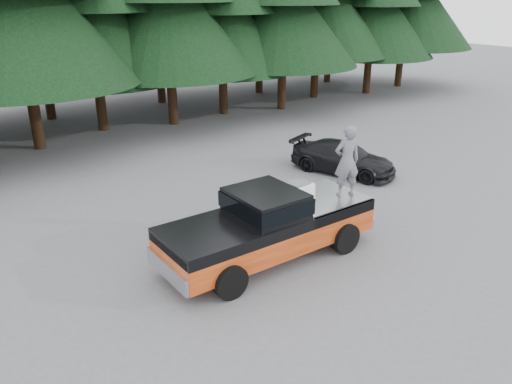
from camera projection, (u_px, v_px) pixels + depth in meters
ground at (237, 280)px, 12.27m from camera, size 120.00×120.00×0.00m
pickup_truck at (268, 235)px, 13.07m from camera, size 6.00×2.04×1.33m
truck_cab at (266, 202)px, 12.66m from camera, size 1.66×1.90×0.59m
air_compressor at (298, 193)px, 13.37m from camera, size 0.75×0.65×0.48m
man_on_bed at (347, 161)px, 13.51m from camera, size 0.85×0.70×1.99m
parked_car at (343, 158)px, 19.34m from camera, size 2.96×4.46×1.20m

